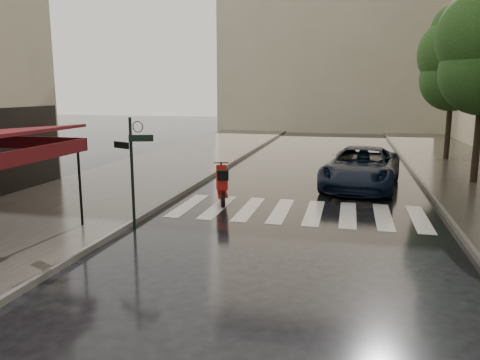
% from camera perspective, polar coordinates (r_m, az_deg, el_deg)
% --- Properties ---
extents(ground, '(120.00, 120.00, 0.00)m').
position_cam_1_polar(ground, '(10.31, -13.99, -11.06)').
color(ground, black).
rests_on(ground, ground).
extents(sidewalk_near, '(6.00, 60.00, 0.12)m').
position_cam_1_polar(sidewalk_near, '(22.67, -10.34, 1.16)').
color(sidewalk_near, '#38332D').
rests_on(sidewalk_near, ground).
extents(curb_near, '(0.12, 60.00, 0.16)m').
position_cam_1_polar(curb_near, '(21.63, -2.91, 0.91)').
color(curb_near, '#595651').
rests_on(curb_near, ground).
extents(curb_far, '(0.12, 60.00, 0.16)m').
position_cam_1_polar(curb_far, '(21.00, 21.10, -0.11)').
color(curb_far, '#595651').
rests_on(curb_far, ground).
extents(crosswalk, '(7.85, 3.20, 0.01)m').
position_cam_1_polar(crosswalk, '(15.03, 7.00, -3.84)').
color(crosswalk, silver).
rests_on(crosswalk, ground).
extents(signpost, '(1.17, 0.29, 3.10)m').
position_cam_1_polar(signpost, '(12.95, -13.02, 1.86)').
color(signpost, black).
rests_on(signpost, ground).
extents(backdrop_building, '(22.00, 6.00, 20.00)m').
position_cam_1_polar(backdrop_building, '(46.90, 11.92, 18.18)').
color(backdrop_building, tan).
rests_on(backdrop_building, ground).
extents(tree_far, '(3.80, 3.80, 8.16)m').
position_cam_1_polar(tree_far, '(28.00, 24.63, 13.26)').
color(tree_far, black).
rests_on(tree_far, sidewalk_far).
extents(scooter, '(0.89, 1.92, 1.30)m').
position_cam_1_polar(scooter, '(15.98, -2.20, -0.68)').
color(scooter, black).
rests_on(scooter, ground).
extents(parked_car, '(3.43, 6.10, 1.61)m').
position_cam_1_polar(parked_car, '(19.08, 14.58, 1.47)').
color(parked_car, black).
rests_on(parked_car, ground).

